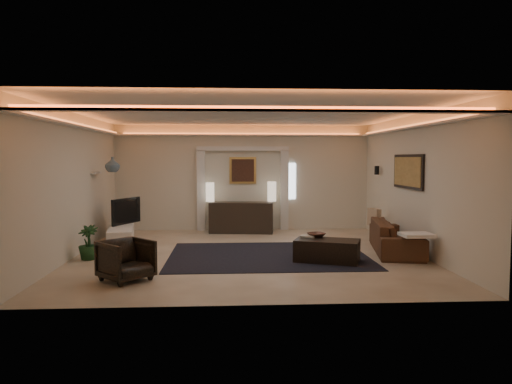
{
  "coord_description": "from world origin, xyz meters",
  "views": [
    {
      "loc": [
        -0.41,
        -9.9,
        1.99
      ],
      "look_at": [
        0.2,
        0.6,
        1.25
      ],
      "focal_mm": 33.9,
      "sensor_mm": 36.0,
      "label": 1
    }
  ],
  "objects": [
    {
      "name": "wall_back",
      "position": [
        0.0,
        3.5,
        1.45
      ],
      "size": [
        7.0,
        0.0,
        7.0
      ],
      "primitive_type": "plane",
      "rotation": [
        1.57,
        0.0,
        0.0
      ],
      "color": "beige",
      "rests_on": "ground"
    },
    {
      "name": "painting_frame",
      "position": [
        0.0,
        3.47,
        1.65
      ],
      "size": [
        0.74,
        0.04,
        0.74
      ],
      "primitive_type": "cube",
      "color": "tan",
      "rests_on": "wall_back"
    },
    {
      "name": "wall_front",
      "position": [
        0.0,
        -3.5,
        1.45
      ],
      "size": [
        7.0,
        0.0,
        7.0
      ],
      "primitive_type": "plane",
      "rotation": [
        -1.57,
        0.0,
        0.0
      ],
      "color": "beige",
      "rests_on": "ground"
    },
    {
      "name": "throw_pillow",
      "position": [
        3.15,
        1.61,
        0.55
      ],
      "size": [
        0.24,
        0.44,
        0.42
      ],
      "primitive_type": "cube",
      "rotation": [
        0.0,
        0.0,
        0.28
      ],
      "color": "tan",
      "rests_on": "sofa"
    },
    {
      "name": "tv",
      "position": [
        -2.94,
        1.75,
        0.76
      ],
      "size": [
        1.04,
        0.56,
        0.62
      ],
      "primitive_type": "imported",
      "rotation": [
        0.0,
        0.0,
        1.16
      ],
      "color": "black",
      "rests_on": "media_ledge"
    },
    {
      "name": "wall_niche",
      "position": [
        -3.44,
        1.4,
        1.65
      ],
      "size": [
        0.1,
        0.55,
        0.04
      ],
      "primitive_type": "cube",
      "color": "silver",
      "rests_on": "wall_left"
    },
    {
      "name": "art_panel_frame",
      "position": [
        3.47,
        0.3,
        1.7
      ],
      "size": [
        0.04,
        1.64,
        0.74
      ],
      "primitive_type": "cube",
      "color": "black",
      "rests_on": "wall_right"
    },
    {
      "name": "sofa",
      "position": [
        3.13,
        0.02,
        0.33
      ],
      "size": [
        2.38,
        1.3,
        0.66
      ],
      "primitive_type": "imported",
      "rotation": [
        0.0,
        0.0,
        1.38
      ],
      "color": "black",
      "rests_on": "ground"
    },
    {
      "name": "alcove_header",
      "position": [
        0.0,
        3.4,
        2.25
      ],
      "size": [
        2.52,
        0.2,
        0.12
      ],
      "primitive_type": "cube",
      "color": "silver",
      "rests_on": "wall_back"
    },
    {
      "name": "magazine",
      "position": [
        1.17,
        -0.5,
        0.42
      ],
      "size": [
        0.34,
        0.3,
        0.03
      ],
      "primitive_type": "cube",
      "rotation": [
        0.0,
        0.0,
        -0.42
      ],
      "color": "beige",
      "rests_on": "coffee_table"
    },
    {
      "name": "daylight_slit",
      "position": [
        1.35,
        3.48,
        1.35
      ],
      "size": [
        0.25,
        0.03,
        1.0
      ],
      "primitive_type": "cube",
      "color": "white",
      "rests_on": "wall_back"
    },
    {
      "name": "armchair",
      "position": [
        -2.06,
        -2.06,
        0.34
      ],
      "size": [
        1.03,
        1.03,
        0.67
      ],
      "primitive_type": "imported",
      "rotation": [
        0.0,
        0.0,
        0.78
      ],
      "color": "black",
      "rests_on": "ground"
    },
    {
      "name": "ginger_jar",
      "position": [
        -3.06,
        1.36,
        1.84
      ],
      "size": [
        0.39,
        0.39,
        0.34
      ],
      "primitive_type": "imported",
      "rotation": [
        0.0,
        0.0,
        -0.2
      ],
      "color": "#48545F",
      "rests_on": "wall_niche"
    },
    {
      "name": "wall_sconce",
      "position": [
        3.38,
        2.2,
        1.68
      ],
      "size": [
        0.12,
        0.12,
        0.22
      ],
      "primitive_type": "cylinder",
      "color": "black",
      "rests_on": "wall_right"
    },
    {
      "name": "figurine",
      "position": [
        -3.15,
        2.18,
        0.64
      ],
      "size": [
        0.14,
        0.14,
        0.35
      ],
      "primitive_type": "cylinder",
      "rotation": [
        0.0,
        0.0,
        0.06
      ],
      "color": "#33211A",
      "rests_on": "media_ledge"
    },
    {
      "name": "floor",
      "position": [
        0.0,
        0.0,
        0.0
      ],
      "size": [
        7.0,
        7.0,
        0.0
      ],
      "primitive_type": "plane",
      "color": "beige",
      "rests_on": "ground"
    },
    {
      "name": "art_panel_gold",
      "position": [
        3.44,
        0.3,
        1.7
      ],
      "size": [
        0.02,
        1.5,
        0.62
      ],
      "primitive_type": "cube",
      "color": "tan",
      "rests_on": "wall_right"
    },
    {
      "name": "media_ledge",
      "position": [
        -2.89,
        1.38,
        0.22
      ],
      "size": [
        0.85,
        2.14,
        0.39
      ],
      "primitive_type": "cube",
      "rotation": [
        0.0,
        0.0,
        0.16
      ],
      "color": "silver",
      "rests_on": "ground"
    },
    {
      "name": "wall_right",
      "position": [
        3.5,
        0.0,
        1.45
      ],
      "size": [
        0.0,
        7.0,
        7.0
      ],
      "primitive_type": "plane",
      "rotation": [
        1.57,
        0.0,
        -1.57
      ],
      "color": "beige",
      "rests_on": "ground"
    },
    {
      "name": "throw_blanket",
      "position": [
        3.12,
        -1.12,
        0.55
      ],
      "size": [
        0.58,
        0.48,
        0.06
      ],
      "primitive_type": "cube",
      "rotation": [
        0.0,
        0.0,
        0.03
      ],
      "color": "#F2E4CB",
      "rests_on": "sofa"
    },
    {
      "name": "coffee_table",
      "position": [
        1.49,
        -0.83,
        0.21
      ],
      "size": [
        1.35,
        1.04,
        0.45
      ],
      "primitive_type": "cube",
      "rotation": [
        0.0,
        0.0,
        -0.36
      ],
      "color": "black",
      "rests_on": "ground"
    },
    {
      "name": "pilaster_left",
      "position": [
        -1.15,
        3.4,
        1.1
      ],
      "size": [
        0.22,
        0.2,
        2.2
      ],
      "primitive_type": "cube",
      "color": "silver",
      "rests_on": "ground"
    },
    {
      "name": "lamp_right",
      "position": [
        0.78,
        3.14,
        1.09
      ],
      "size": [
        0.24,
        0.24,
        0.53
      ],
      "primitive_type": "cylinder",
      "rotation": [
        0.0,
        0.0,
        0.02
      ],
      "color": "beige",
      "rests_on": "console"
    },
    {
      "name": "ceiling",
      "position": [
        0.0,
        0.0,
        2.9
      ],
      "size": [
        7.0,
        7.0,
        0.0
      ],
      "primitive_type": "plane",
      "rotation": [
        3.14,
        0.0,
        0.0
      ],
      "color": "white",
      "rests_on": "ground"
    },
    {
      "name": "cove_soffit",
      "position": [
        0.0,
        0.0,
        2.62
      ],
      "size": [
        7.0,
        7.0,
        0.04
      ],
      "primitive_type": "cube",
      "color": "silver",
      "rests_on": "ceiling"
    },
    {
      "name": "painting_canvas",
      "position": [
        0.0,
        3.44,
        1.65
      ],
      "size": [
        0.62,
        0.02,
        0.62
      ],
      "primitive_type": "cube",
      "color": "#4C2D1E",
      "rests_on": "wall_back"
    },
    {
      "name": "lamp_left",
      "position": [
        -0.9,
        3.14,
        1.09
      ],
      "size": [
        0.3,
        0.3,
        0.51
      ],
      "primitive_type": "cylinder",
      "rotation": [
        0.0,
        0.0,
        -0.43
      ],
      "color": "#FEE8C8",
      "rests_on": "console"
    },
    {
      "name": "area_rug",
      "position": [
        0.4,
        -0.2,
        0.01
      ],
      "size": [
        4.0,
        3.0,
        0.01
      ],
      "primitive_type": "cube",
      "color": "black",
      "rests_on": "ground"
    },
    {
      "name": "plant",
      "position": [
        -3.15,
        -0.36,
        0.34
      ],
      "size": [
        0.44,
        0.44,
        0.68
      ],
      "primitive_type": "imported",
      "rotation": [
        0.0,
        0.0,
        -0.16
      ],
      "color": "#193B19",
      "rests_on": "ground"
    },
    {
      "name": "pilaster_right",
      "position": [
        1.15,
        3.4,
        1.1
      ],
      "size": [
        0.22,
        0.2,
        2.2
      ],
      "primitive_type": "cube",
      "color": "silver",
      "rests_on": "ground"
    },
    {
      "name": "bowl",
      "position": [
        1.33,
        -0.5,
        0.45
      ],
      "size": [
        0.45,
        0.45,
        0.08
      ],
      "primitive_type": "imported",
      "rotation": [
        0.0,
        0.0,
        0.44
      ],
      "color": "#4B2E24",
      "rests_on": "coffee_table"
    },
    {
      "name": "wall_left",
      "position": [
        -3.5,
        0.0,
        1.45
      ],
      "size": [
        0.0,
        7.0,
        7.0
      ],
      "primitive_type": "plane",
      "rotation": [
        1.57,
        0.0,
        1.57
      ],
      "color": "beige",
      "rests_on": "ground"
    },
    {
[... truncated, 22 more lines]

